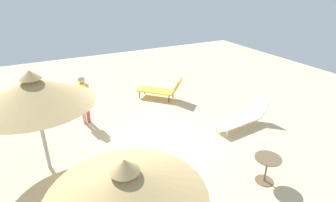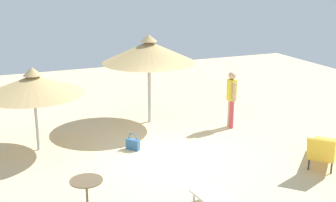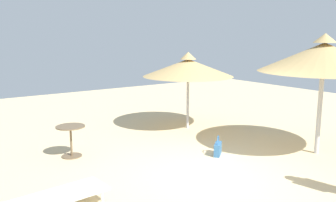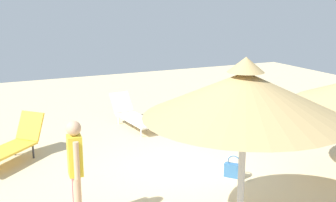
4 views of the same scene
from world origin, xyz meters
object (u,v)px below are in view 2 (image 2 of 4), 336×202
parasol_umbrella_front (33,84)px  side_table_round (87,191)px  parasol_umbrella_near_left (149,52)px  lounge_chair_far_right (323,149)px  handbag (133,144)px  person_standing_far_left (231,96)px

parasol_umbrella_front → side_table_round: parasol_umbrella_front is taller
parasol_umbrella_near_left → lounge_chair_far_right: bearing=30.1°
parasol_umbrella_front → lounge_chair_far_right: bearing=59.6°
side_table_round → parasol_umbrella_near_left: bearing=147.2°
parasol_umbrella_near_left → side_table_round: parasol_umbrella_near_left is taller
parasol_umbrella_near_left → handbag: 3.23m
parasol_umbrella_near_left → handbag: size_ratio=6.13×
side_table_round → person_standing_far_left: bearing=122.8°
parasol_umbrella_near_left → side_table_round: (4.93, -3.17, -1.81)m
side_table_round → parasol_umbrella_front: bearing=-172.7°
person_standing_far_left → lounge_chair_far_right: bearing=11.3°
handbag → person_standing_far_left: bearing=99.5°
lounge_chair_far_right → handbag: lounge_chair_far_right is taller
parasol_umbrella_front → lounge_chair_far_right: parasol_umbrella_front is taller
parasol_umbrella_near_left → handbag: bearing=-31.4°
parasol_umbrella_near_left → handbag: parasol_umbrella_near_left is taller
parasol_umbrella_near_left → side_table_round: bearing=-32.8°
handbag → parasol_umbrella_near_left: bearing=148.6°
person_standing_far_left → handbag: bearing=-80.5°
handbag → lounge_chair_far_right: bearing=55.3°
parasol_umbrella_front → side_table_round: size_ratio=3.69×
parasol_umbrella_near_left → lounge_chair_far_right: parasol_umbrella_near_left is taller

